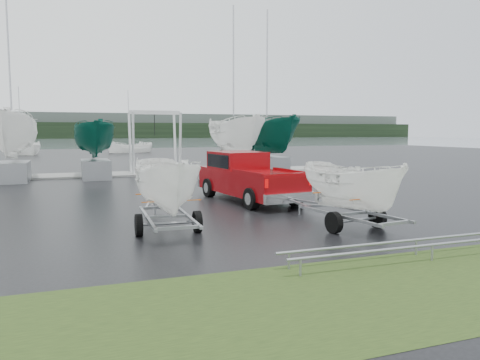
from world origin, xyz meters
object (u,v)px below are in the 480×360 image
at_px(pickup_truck, 246,175).
at_px(trailer_hitched, 353,145).
at_px(boat_hoist, 155,133).
at_px(trailer_parked, 166,139).

xyz_separation_m(pickup_truck, trailer_hitched, (0.83, -6.38, 1.39)).
distance_m(trailer_hitched, boat_hoist, 19.47).
height_order(trailer_hitched, boat_hoist, trailer_hitched).
bearing_deg(trailer_parked, boat_hoist, 83.40).
xyz_separation_m(trailer_parked, boat_hoist, (2.81, 17.98, 0.09)).
height_order(pickup_truck, trailer_parked, trailer_parked).
height_order(trailer_parked, boat_hoist, trailer_parked).
distance_m(pickup_truck, trailer_hitched, 6.58).
bearing_deg(boat_hoist, trailer_parked, -98.88).
bearing_deg(trailer_parked, trailer_hitched, -12.80).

